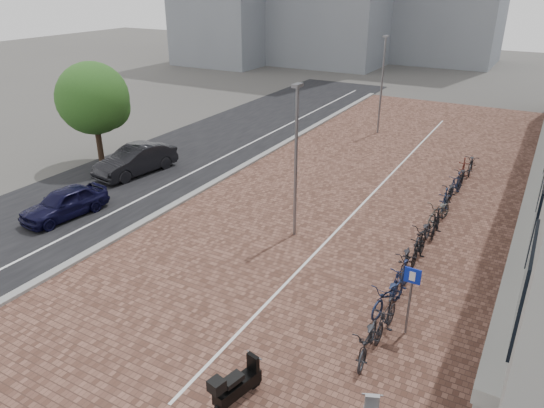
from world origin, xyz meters
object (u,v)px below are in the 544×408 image
Objects in this scene: car_dark at (136,160)px; scooter_mid at (237,384)px; parking_sign at (411,291)px; car_navy at (64,203)px.

scooter_mid is (13.04, -10.53, -0.20)m from car_dark.
scooter_mid is 0.72× the size of parking_sign.
car_dark is 2.04× the size of parking_sign.
car_navy reaches higher than scooter_mid.
car_navy is 1.71× the size of parking_sign.
car_dark reaches higher than scooter_mid.
car_navy is 2.38× the size of scooter_mid.
parking_sign is at bearing 70.94° from scooter_mid.
car_dark is at bearing 154.33° from scooter_mid.
car_dark is 2.84× the size of scooter_mid.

